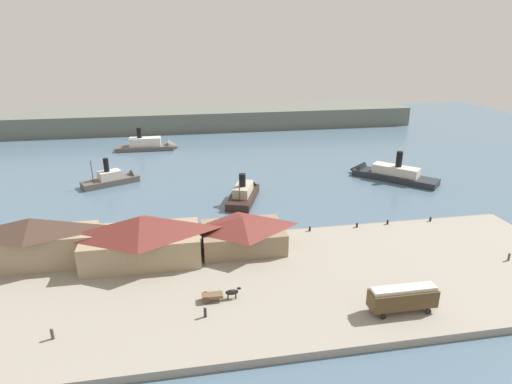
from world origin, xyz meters
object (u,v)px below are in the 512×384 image
ferry_shed_east_terminal (243,232)px  mooring_post_west (310,229)px  mooring_post_east (388,222)px  ferry_outer_harbor (153,145)px  ferry_moored_east (116,179)px  horse_cart (219,295)px  pedestrian_near_cart (509,257)px  mooring_post_center_west (430,219)px  mooring_post_center_east (357,225)px  ferry_approaching_east (245,193)px  street_tram (403,297)px  pedestrian_standing_center (52,334)px  ferry_shed_central_terminal (34,241)px  ferry_approaching_west (385,173)px  ferry_shed_customs_shed (142,238)px  pedestrian_by_tram (205,312)px

ferry_shed_east_terminal → mooring_post_west: (14.60, 4.81, -2.76)m
mooring_post_east → ferry_outer_harbor: ferry_outer_harbor is taller
ferry_moored_east → horse_cart: bearing=-70.2°
pedestrian_near_cart → mooring_post_east: size_ratio=1.74×
horse_cart → mooring_post_center_west: size_ratio=6.70×
mooring_post_center_east → ferry_approaching_east: ferry_approaching_east is taller
street_tram → horse_cart: size_ratio=1.64×
mooring_post_center_east → pedestrian_standing_center: bearing=-153.9°
ferry_shed_central_terminal → ferry_approaching_east: bearing=34.5°
horse_cart → mooring_post_center_west: (47.86, 21.35, -0.47)m
mooring_post_west → ferry_approaching_west: (32.53, 32.96, -0.13)m
ferry_shed_east_terminal → ferry_approaching_west: bearing=38.7°
pedestrian_standing_center → ferry_moored_east: ferry_moored_east is taller
ferry_shed_east_terminal → ferry_approaching_east: (4.71, 28.79, -2.84)m
ferry_shed_east_terminal → pedestrian_standing_center: ferry_shed_east_terminal is taller
street_tram → mooring_post_center_east: (5.05, 28.70, -1.92)m
mooring_post_east → ferry_approaching_east: (-27.20, 23.62, -0.08)m
street_tram → mooring_post_west: size_ratio=11.02×
mooring_post_center_west → mooring_post_east: (-9.83, 0.19, 0.00)m
street_tram → ferry_approaching_west: size_ratio=0.44×
ferry_outer_harbor → ferry_approaching_west: (67.66, -45.90, -0.02)m
pedestrian_standing_center → mooring_post_west: bearing=31.2°
horse_cart → mooring_post_center_east: (30.99, 21.18, -0.47)m
ferry_shed_customs_shed → mooring_post_west: size_ratio=22.87×
ferry_shed_customs_shed → ferry_approaching_east: bearing=52.7°
ferry_shed_central_terminal → ferry_shed_customs_shed: ferry_shed_central_terminal is taller
pedestrian_near_cart → mooring_post_center_east: pedestrian_near_cart is taller
pedestrian_near_cart → mooring_post_center_west: (-4.30, 18.27, -0.26)m
pedestrian_by_tram → ferry_approaching_west: size_ratio=0.08×
mooring_post_center_west → mooring_post_west: same height
ferry_shed_central_terminal → mooring_post_center_west: size_ratio=23.65×
ferry_shed_east_terminal → mooring_post_center_west: (41.73, 4.98, -2.76)m
horse_cart → pedestrian_near_cart: horse_cart is taller
ferry_shed_central_terminal → ferry_outer_harbor: ferry_shed_central_terminal is taller
pedestrian_near_cart → mooring_post_center_east: size_ratio=1.74×
pedestrian_standing_center → ferry_approaching_east: ferry_approaching_east is taller
ferry_approaching_east → ferry_outer_harbor: ferry_outer_harbor is taller
street_tram → ferry_approaching_west: ferry_approaching_west is taller
street_tram → mooring_post_east: size_ratio=11.02×
ferry_shed_customs_shed → ferry_outer_harbor: 85.13m
street_tram → ferry_shed_customs_shed: bearing=149.4°
horse_cart → ferry_moored_east: 67.08m
horse_cart → mooring_post_east: 43.71m
ferry_approaching_west → ferry_outer_harbor: bearing=145.8°
ferry_shed_customs_shed → pedestrian_standing_center: size_ratio=11.49×
ferry_approaching_east → ferry_shed_customs_shed: bearing=-127.3°
horse_cart → ferry_moored_east: (-22.68, 63.13, -0.72)m
ferry_shed_customs_shed → ferry_shed_east_terminal: ferry_shed_customs_shed is taller
ferry_shed_central_terminal → mooring_post_west: bearing=5.0°
street_tram → pedestrian_near_cart: 28.34m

